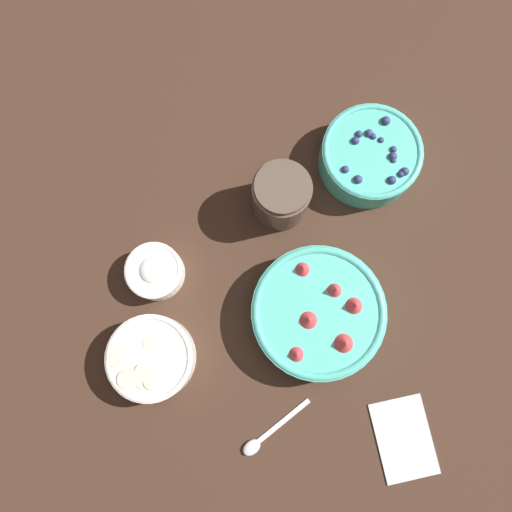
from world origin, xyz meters
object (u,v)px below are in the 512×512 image
(bowl_strawberries, at_px, (318,313))
(bowl_bananas, at_px, (151,358))
(jar_chocolate, at_px, (281,197))
(bowl_blueberries, at_px, (370,156))
(bowl_cream, at_px, (155,271))

(bowl_strawberries, distance_m, bowl_bananas, 0.29)
(bowl_strawberries, relative_size, jar_chocolate, 2.07)
(jar_chocolate, bearing_deg, bowl_blueberries, -68.71)
(bowl_blueberries, bearing_deg, bowl_strawberries, 155.49)
(bowl_strawberries, xyz_separation_m, jar_chocolate, (0.20, 0.04, 0.01))
(bowl_strawberries, xyz_separation_m, bowl_cream, (0.09, 0.27, -0.01))
(bowl_bananas, bearing_deg, bowl_strawberries, -80.07)
(jar_chocolate, bearing_deg, bowl_bananas, 136.51)
(bowl_blueberries, distance_m, jar_chocolate, 0.18)
(bowl_bananas, distance_m, jar_chocolate, 0.35)
(bowl_strawberries, relative_size, bowl_blueberries, 1.27)
(bowl_strawberries, relative_size, bowl_cream, 2.29)
(bowl_cream, xyz_separation_m, jar_chocolate, (0.11, -0.22, 0.02))
(bowl_strawberries, bearing_deg, bowl_blueberries, -24.51)
(jar_chocolate, bearing_deg, bowl_cream, 115.33)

